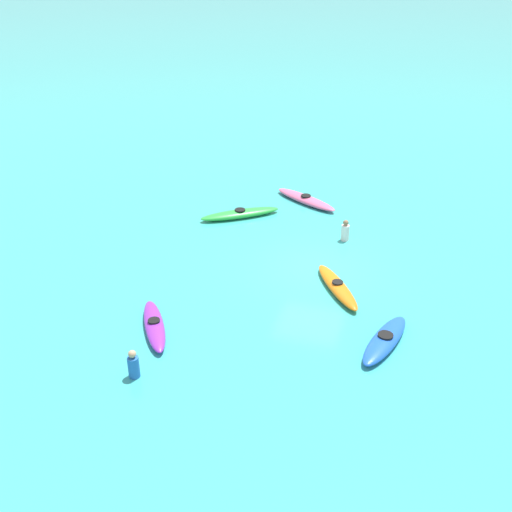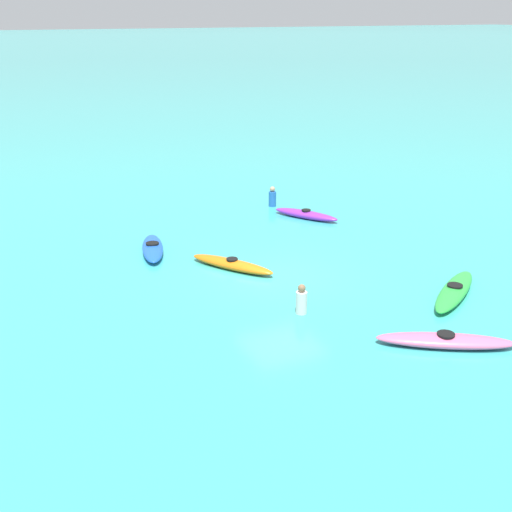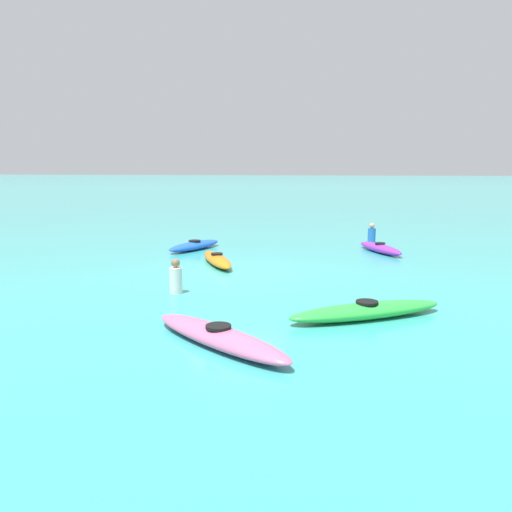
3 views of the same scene
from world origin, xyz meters
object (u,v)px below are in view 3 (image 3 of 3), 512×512
kayak_blue (195,245)px  kayak_orange (217,259)px  kayak_purple (380,248)px  kayak_pink (219,336)px  kayak_green (367,311)px  person_near_shore (372,235)px  person_by_kayaks (176,278)px

kayak_blue → kayak_orange: size_ratio=1.00×
kayak_purple → kayak_orange: bearing=-52.0°
kayak_pink → kayak_green: (-2.40, 2.40, 0.00)m
kayak_pink → kayak_orange: bearing=-159.6°
kayak_pink → kayak_blue: 11.01m
kayak_blue → kayak_green: size_ratio=0.91×
kayak_blue → kayak_purple: bearing=100.4°
kayak_blue → kayak_purple: 7.06m
person_near_shore → kayak_purple: bearing=11.0°
kayak_green → kayak_purple: 8.86m
kayak_pink → kayak_purple: (-11.26, 2.32, 0.00)m
kayak_pink → person_by_kayaks: person_by_kayaks is taller
kayak_blue → kayak_green: 10.34m
person_near_shore → kayak_blue: bearing=-61.8°
kayak_blue → person_by_kayaks: (6.67, 2.29, 0.22)m
kayak_blue → kayak_green: bearing=42.7°
kayak_green → person_near_shore: 11.10m
kayak_blue → person_by_kayaks: person_by_kayaks is taller
kayak_purple → kayak_orange: size_ratio=0.93×
kayak_pink → kayak_purple: bearing=168.3°
kayak_orange → person_by_kayaks: size_ratio=3.38×
person_by_kayaks → kayak_green: bearing=78.9°
person_by_kayaks → kayak_pink: bearing=35.1°
kayak_purple → kayak_orange: same height
person_near_shore → person_by_kayaks: (10.16, -4.23, 0.00)m
kayak_purple → person_near_shore: (-2.22, -0.43, 0.22)m
kayak_orange → person_near_shore: (-6.16, 4.62, 0.22)m
kayak_pink → kayak_blue: (-9.99, -4.62, 0.00)m
kayak_green → person_near_shore: size_ratio=3.74×
kayak_pink → kayak_blue: size_ratio=1.12×
kayak_green → person_by_kayaks: size_ratio=3.74×
kayak_pink → person_near_shore: size_ratio=3.81×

